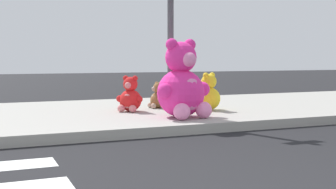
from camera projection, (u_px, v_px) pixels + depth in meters
The scene contains 6 objects.
sidewalk at pixel (104, 115), 8.27m from camera, with size 28.00×4.40×0.15m, color #9E9B93.
sign_pole at pixel (171, 16), 7.77m from camera, with size 0.56×0.11×3.20m.
plush_pink_large at pixel (182, 86), 7.31m from camera, with size 0.98×0.90×1.28m.
plush_brown at pixel (157, 98), 8.69m from camera, with size 0.34×0.39×0.51m.
plush_yellow at pixel (208, 95), 8.37m from camera, with size 0.50×0.50×0.70m.
plush_red at pixel (130, 97), 8.12m from camera, with size 0.46×0.47×0.65m.
Camera 1 is at (-2.07, -2.84, 1.12)m, focal length 48.07 mm.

